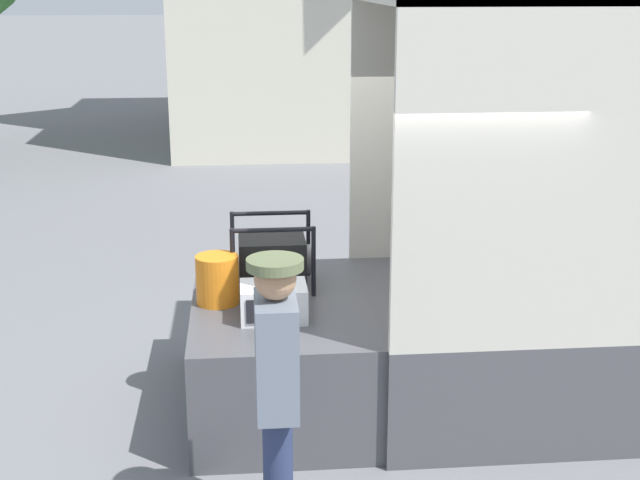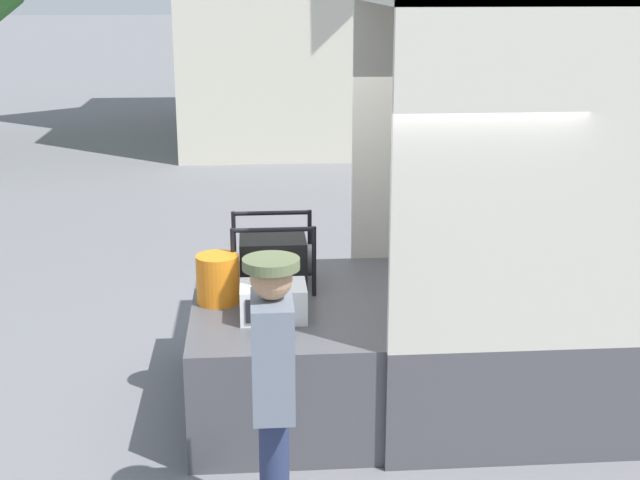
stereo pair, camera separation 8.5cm
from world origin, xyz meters
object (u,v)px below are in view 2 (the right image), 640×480
orange_bucket (218,279)px  worker_person (273,371)px  microwave (273,302)px  portable_generator (276,261)px

orange_bucket → worker_person: (0.37, -1.83, 0.05)m
microwave → orange_bucket: (-0.42, 0.37, 0.06)m
portable_generator → microwave: bearing=-93.4°
portable_generator → worker_person: (-0.08, -2.18, 0.03)m
microwave → orange_bucket: size_ratio=1.28×
microwave → worker_person: worker_person is taller
portable_generator → worker_person: size_ratio=0.37×
worker_person → microwave: bearing=88.3°
portable_generator → orange_bucket: size_ratio=1.76×
portable_generator → worker_person: worker_person is taller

